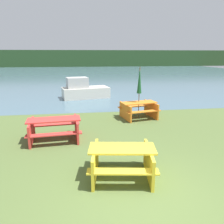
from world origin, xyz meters
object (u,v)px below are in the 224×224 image
picnic_table_yellow (122,159)px  picnic_table_orange (139,108)px  picnic_table_red (54,127)px  boat (84,90)px  umbrella_darkgreen (139,81)px

picnic_table_yellow → picnic_table_orange: (1.74, 5.09, 0.00)m
picnic_table_yellow → picnic_table_red: picnic_table_red is taller
boat → picnic_table_yellow: bearing=-97.2°
picnic_table_orange → boat: size_ratio=0.55×
picnic_table_yellow → umbrella_darkgreen: (1.74, 5.09, 1.34)m
umbrella_darkgreen → boat: bearing=115.2°
picnic_table_orange → boat: 6.07m
umbrella_darkgreen → boat: size_ratio=0.71×
picnic_table_yellow → picnic_table_red: bearing=125.7°
picnic_table_yellow → picnic_table_orange: picnic_table_orange is taller
picnic_table_yellow → boat: boat is taller
picnic_table_red → picnic_table_orange: (3.71, 2.35, -0.00)m
picnic_table_yellow → umbrella_darkgreen: umbrella_darkgreen is taller
picnic_table_red → umbrella_darkgreen: 4.59m
picnic_table_orange → boat: bearing=115.2°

